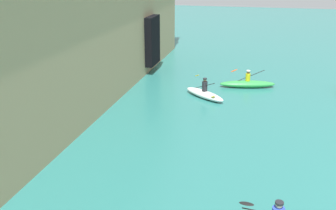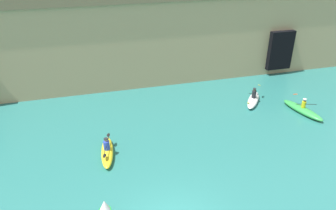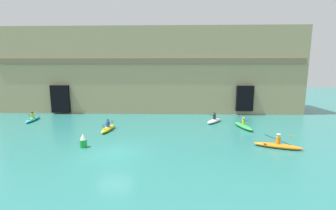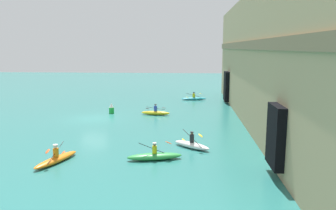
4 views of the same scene
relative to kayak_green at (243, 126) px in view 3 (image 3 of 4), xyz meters
name	(u,v)px [view 3 (image 3 of 4)]	position (x,y,z in m)	size (l,w,h in m)	color
ground_plane	(114,153)	(-11.65, -7.42, -0.24)	(120.00, 120.00, 0.00)	#28706B
cliff_bluff	(150,71)	(-10.91, 10.84, 5.61)	(42.31, 8.10, 11.72)	tan
kayak_green	(243,126)	(0.00, 0.00, 0.00)	(1.53, 3.55, 1.20)	green
kayak_cyan	(33,119)	(-24.21, 2.65, -0.02)	(1.26, 3.44, 1.06)	#33B2C6
kayak_orange	(278,145)	(0.91, -5.97, -0.01)	(3.55, 1.88, 1.14)	orange
kayak_yellow	(108,128)	(-13.88, -1.43, 0.02)	(1.00, 3.07, 1.15)	yellow
kayak_white	(214,120)	(-2.62, 2.34, 0.01)	(2.35, 2.77, 1.22)	white
marker_buoy	(83,141)	(-14.43, -6.25, 0.28)	(0.54, 0.54, 1.13)	green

